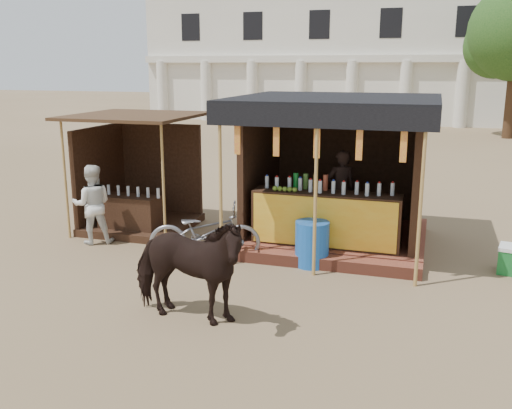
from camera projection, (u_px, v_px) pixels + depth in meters
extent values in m
plane|color=#846B4C|center=(223.00, 304.00, 8.15)|extent=(120.00, 120.00, 0.00)
cube|color=brown|center=(334.00, 235.00, 11.08)|extent=(3.40, 2.80, 0.22)
cube|color=brown|center=(318.00, 261.00, 9.64)|extent=(3.40, 0.35, 0.20)
cube|color=#3A2215|center=(326.00, 219.00, 10.06)|extent=(2.60, 0.55, 0.95)
cube|color=orange|center=(323.00, 223.00, 9.79)|extent=(2.50, 0.02, 0.88)
cube|color=#3A2215|center=(347.00, 157.00, 11.91)|extent=(3.00, 0.12, 2.50)
cube|color=#3A2215|center=(261.00, 163.00, 11.19)|extent=(0.12, 2.50, 2.50)
cube|color=#3A2215|center=(419.00, 171.00, 10.32)|extent=(0.12, 2.50, 2.50)
cube|color=black|center=(337.00, 98.00, 10.27)|extent=(3.60, 3.60, 0.06)
cube|color=black|center=(317.00, 117.00, 8.66)|extent=(3.60, 0.06, 0.36)
cylinder|color=tan|center=(221.00, 187.00, 9.43)|extent=(0.06, 0.06, 2.75)
cylinder|color=tan|center=(316.00, 193.00, 8.97)|extent=(0.06, 0.06, 2.75)
cylinder|color=tan|center=(421.00, 200.00, 8.51)|extent=(0.06, 0.06, 2.75)
cube|color=red|center=(237.00, 137.00, 9.15)|extent=(0.10, 0.02, 0.55)
cube|color=red|center=(276.00, 139.00, 8.96)|extent=(0.10, 0.02, 0.55)
cube|color=red|center=(317.00, 141.00, 8.77)|extent=(0.10, 0.02, 0.55)
cube|color=red|center=(359.00, 142.00, 8.59)|extent=(0.10, 0.02, 0.55)
cube|color=red|center=(404.00, 144.00, 8.40)|extent=(0.10, 0.02, 0.55)
imported|color=black|center=(341.00, 190.00, 10.94)|extent=(0.67, 0.57, 1.55)
cube|color=#3A2215|center=(143.00, 224.00, 11.97)|extent=(2.00, 2.00, 0.15)
cube|color=#3A2215|center=(161.00, 171.00, 12.62)|extent=(1.90, 0.10, 2.10)
cube|color=#3A2215|center=(100.00, 176.00, 12.01)|extent=(0.10, 1.90, 2.10)
cube|color=#472D19|center=(135.00, 116.00, 11.34)|extent=(2.40, 2.40, 0.06)
cylinder|color=tan|center=(65.00, 180.00, 11.04)|extent=(0.05, 0.05, 2.35)
cylinder|color=tan|center=(163.00, 186.00, 10.43)|extent=(0.05, 0.05, 2.35)
cube|color=#3A2215|center=(130.00, 215.00, 11.43)|extent=(1.20, 0.50, 0.80)
imported|color=black|center=(187.00, 269.00, 7.45)|extent=(1.80, 0.92, 1.48)
imported|color=gray|center=(205.00, 233.00, 9.87)|extent=(2.05, 1.24, 1.02)
imported|color=silver|center=(92.00, 204.00, 10.81)|extent=(0.93, 0.86, 1.52)
cylinder|color=blue|center=(312.00, 244.00, 9.66)|extent=(0.66, 0.66, 0.77)
cube|color=silver|center=(361.00, 54.00, 35.59)|extent=(26.00, 7.00, 8.00)
cube|color=silver|center=(353.00, 59.00, 32.32)|extent=(26.00, 0.50, 0.40)
cylinder|color=silver|center=(163.00, 90.00, 36.26)|extent=(0.70, 0.70, 3.60)
cylinder|color=silver|center=(206.00, 91.00, 35.39)|extent=(0.70, 0.70, 3.60)
cylinder|color=silver|center=(252.00, 91.00, 34.52)|extent=(0.70, 0.70, 3.60)
cylinder|color=silver|center=(301.00, 92.00, 33.65)|extent=(0.70, 0.70, 3.60)
cylinder|color=silver|center=(352.00, 93.00, 32.78)|extent=(0.70, 0.70, 3.60)
cylinder|color=silver|center=(405.00, 93.00, 31.90)|extent=(0.70, 0.70, 3.60)
cylinder|color=silver|center=(462.00, 94.00, 31.03)|extent=(0.70, 0.70, 3.60)
cylinder|color=#382314|center=(512.00, 95.00, 26.33)|extent=(0.50, 0.50, 4.00)
sphere|color=#35581E|center=(496.00, 46.00, 26.59)|extent=(2.99, 2.99, 2.99)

